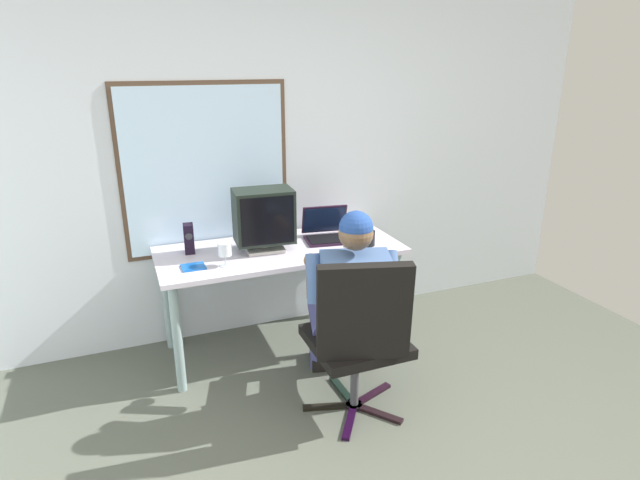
{
  "coord_description": "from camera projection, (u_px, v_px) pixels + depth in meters",
  "views": [
    {
      "loc": [
        -1.11,
        -1.33,
        1.97
      ],
      "look_at": [
        -0.01,
        1.44,
        0.93
      ],
      "focal_mm": 29.18,
      "sensor_mm": 36.0,
      "label": 1
    }
  ],
  "objects": [
    {
      "name": "crt_monitor",
      "position": [
        264.0,
        217.0,
        3.42
      ],
      "size": [
        0.4,
        0.28,
        0.42
      ],
      "color": "beige",
      "rests_on": "desk"
    },
    {
      "name": "person_seated",
      "position": [
        351.0,
        299.0,
        3.05
      ],
      "size": [
        0.63,
        0.81,
        1.21
      ],
      "color": "#3F3F73",
      "rests_on": "ground"
    },
    {
      "name": "wine_glass",
      "position": [
        225.0,
        250.0,
        3.2
      ],
      "size": [
        0.08,
        0.08,
        0.15
      ],
      "color": "silver",
      "rests_on": "desk"
    },
    {
      "name": "cd_case",
      "position": [
        193.0,
        267.0,
        3.2
      ],
      "size": [
        0.14,
        0.13,
        0.01
      ],
      "color": "blue",
      "rests_on": "desk"
    },
    {
      "name": "office_chair",
      "position": [
        360.0,
        332.0,
        2.82
      ],
      "size": [
        0.61,
        0.64,
        1.01
      ],
      "color": "black",
      "rests_on": "ground"
    },
    {
      "name": "laptop",
      "position": [
        327.0,
        230.0,
        3.71
      ],
      "size": [
        0.36,
        0.34,
        0.22
      ],
      "color": "black",
      "rests_on": "desk"
    },
    {
      "name": "desk",
      "position": [
        281.0,
        261.0,
        3.57
      ],
      "size": [
        1.64,
        0.7,
        0.75
      ],
      "color": "#829A9A",
      "rests_on": "ground"
    },
    {
      "name": "coffee_mug",
      "position": [
        368.0,
        238.0,
        3.57
      ],
      "size": [
        0.09,
        0.09,
        0.11
      ],
      "color": "black",
      "rests_on": "desk"
    },
    {
      "name": "wall_rear",
      "position": [
        276.0,
        159.0,
        3.76
      ],
      "size": [
        5.12,
        0.08,
        2.58
      ],
      "color": "silver",
      "rests_on": "ground"
    },
    {
      "name": "desk_speaker",
      "position": [
        189.0,
        239.0,
        3.42
      ],
      "size": [
        0.07,
        0.1,
        0.2
      ],
      "color": "black",
      "rests_on": "desk"
    }
  ]
}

